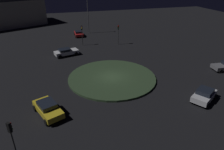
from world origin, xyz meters
TOP-DOWN VIEW (x-y plane):
  - ground_plane at (0.00, 0.00)m, footprint 120.18×120.18m
  - roundabout_island at (0.00, 0.00)m, footprint 12.94×12.94m
  - car_silver at (8.88, 9.10)m, footprint 3.64×4.26m
  - car_yellow at (6.35, -9.24)m, footprint 4.78×3.41m
  - car_red at (-24.32, -1.38)m, footprint 4.01×2.13m
  - car_white at (-11.47, -5.64)m, footprint 2.94×4.68m
  - traffic_light_west at (-15.19, 5.91)m, footprint 0.39×0.36m
  - traffic_light_southeast at (12.20, -11.75)m, footprint 0.39×0.38m
  - traffic_light_west_near at (-16.83, -1.64)m, footprint 0.37×0.32m
  - streetlamp_west at (-26.52, 1.53)m, footprint 0.51×0.51m

SIDE VIEW (x-z plane):
  - ground_plane at x=0.00m, z-range 0.00..0.00m
  - roundabout_island at x=0.00m, z-range 0.00..0.28m
  - car_red at x=-24.32m, z-range 0.03..1.37m
  - car_white at x=-11.47m, z-range 0.06..1.47m
  - car_silver at x=8.88m, z-range 0.03..1.54m
  - car_yellow at x=6.35m, z-range 0.04..1.56m
  - traffic_light_southeast at x=12.20m, z-range 0.86..4.88m
  - traffic_light_west_near at x=-16.83m, z-range 0.90..5.16m
  - traffic_light_west at x=-15.19m, z-range 0.90..5.19m
  - streetlamp_west at x=-26.52m, z-range 1.24..10.35m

